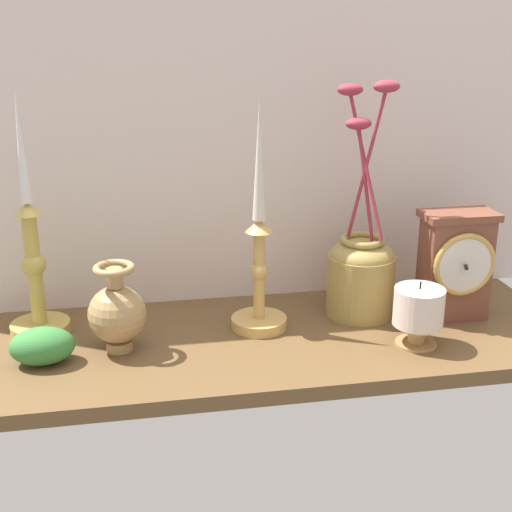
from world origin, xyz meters
TOP-DOWN VIEW (x-y plane):
  - ground_plane at (0.00, 0.00)cm, footprint 100.00×36.00cm
  - back_wall at (0.00, 18.50)cm, footprint 120.00×2.00cm
  - mantel_clock at (32.49, 1.68)cm, footprint 12.51×9.17cm
  - candlestick_tall_left at (-37.61, 7.80)cm, footprint 9.73×9.73cm
  - candlestick_tall_center at (-1.43, 3.36)cm, footprint 9.42×9.42cm
  - brass_vase_bulbous at (-24.70, -1.02)cm, footprint 9.07×9.07cm
  - brass_vase_jar at (17.08, 6.00)cm, footprint 11.81×11.81cm
  - pillar_candle_front at (22.21, -7.55)cm, footprint 7.98×7.98cm
  - ivy_sprig at (-36.02, -3.46)cm, footprint 9.75×6.83cm

SIDE VIEW (x-z plane):
  - ground_plane at x=0.00cm, z-range -2.40..0.00cm
  - ivy_sprig at x=-36.02cm, z-range 0.00..5.73cm
  - pillar_candle_front at x=22.21cm, z-range 0.30..11.10cm
  - brass_vase_bulbous at x=-24.70cm, z-range -0.61..13.70cm
  - brass_vase_jar at x=17.08cm, z-range -11.78..28.69cm
  - mantel_clock at x=32.49cm, z-range 0.26..19.21cm
  - candlestick_tall_left at x=-37.61cm, z-range -9.02..30.98cm
  - candlestick_tall_center at x=-1.43cm, z-range -7.69..30.73cm
  - back_wall at x=0.00cm, z-range 0.00..65.00cm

